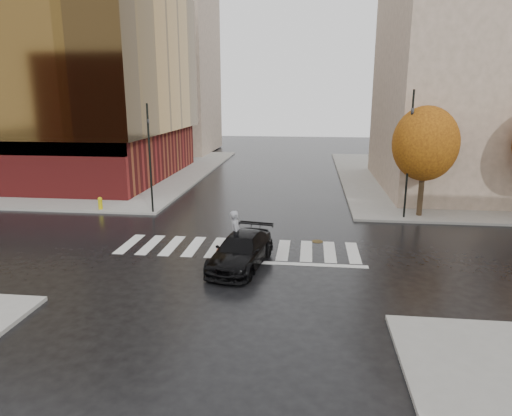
{
  "coord_description": "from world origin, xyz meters",
  "views": [
    {
      "loc": [
        3.35,
        -20.26,
        7.31
      ],
      "look_at": [
        0.85,
        0.68,
        2.0
      ],
      "focal_mm": 32.0,
      "sensor_mm": 36.0,
      "label": 1
    }
  ],
  "objects_px": {
    "sedan": "(241,251)",
    "fire_hydrant": "(100,202)",
    "traffic_light_nw": "(150,153)",
    "traffic_light_ne": "(410,146)",
    "cyclist": "(237,243)"
  },
  "relations": [
    {
      "from": "sedan",
      "to": "fire_hydrant",
      "type": "distance_m",
      "value": 13.24
    },
    {
      "from": "traffic_light_nw",
      "to": "fire_hydrant",
      "type": "distance_m",
      "value": 4.79
    },
    {
      "from": "traffic_light_ne",
      "to": "fire_hydrant",
      "type": "height_order",
      "value": "traffic_light_ne"
    },
    {
      "from": "sedan",
      "to": "traffic_light_nw",
      "type": "bearing_deg",
      "value": 139.91
    },
    {
      "from": "cyclist",
      "to": "traffic_light_nw",
      "type": "distance_m",
      "value": 10.24
    },
    {
      "from": "cyclist",
      "to": "fire_hydrant",
      "type": "distance_m",
      "value": 12.51
    },
    {
      "from": "sedan",
      "to": "traffic_light_ne",
      "type": "distance_m",
      "value": 12.64
    },
    {
      "from": "traffic_light_ne",
      "to": "fire_hydrant",
      "type": "xyz_separation_m",
      "value": [
        -18.81,
        -0.31,
        -3.78
      ]
    },
    {
      "from": "cyclist",
      "to": "fire_hydrant",
      "type": "bearing_deg",
      "value": 41.34
    },
    {
      "from": "sedan",
      "to": "cyclist",
      "type": "relative_size",
      "value": 2.13
    },
    {
      "from": "cyclist",
      "to": "traffic_light_nw",
      "type": "height_order",
      "value": "traffic_light_nw"
    },
    {
      "from": "traffic_light_nw",
      "to": "traffic_light_ne",
      "type": "relative_size",
      "value": 0.89
    },
    {
      "from": "traffic_light_ne",
      "to": "sedan",
      "type": "bearing_deg",
      "value": 41.72
    },
    {
      "from": "sedan",
      "to": "fire_hydrant",
      "type": "relative_size",
      "value": 6.1
    },
    {
      "from": "sedan",
      "to": "traffic_light_nw",
      "type": "relative_size",
      "value": 0.73
    }
  ]
}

